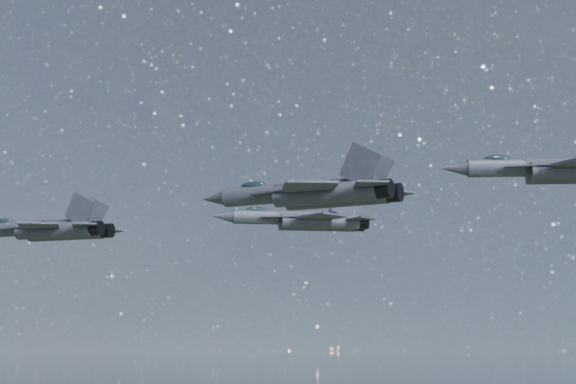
# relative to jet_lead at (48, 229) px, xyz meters

# --- Properties ---
(jet_lead) EXTENTS (15.22, 10.76, 3.86)m
(jet_lead) POSITION_rel_jet_lead_xyz_m (0.00, 0.00, 0.00)
(jet_lead) COLOR #31333D
(jet_left) EXTENTS (15.43, 10.09, 3.98)m
(jet_left) POSITION_rel_jet_lead_xyz_m (18.99, 15.28, 2.09)
(jet_left) COLOR #31333D
(jet_right) EXTENTS (15.68, 10.80, 3.93)m
(jet_right) POSITION_rel_jet_lead_xyz_m (26.81, -11.16, 0.18)
(jet_right) COLOR #31333D
(jet_slot) EXTENTS (15.77, 10.79, 3.96)m
(jet_slot) POSITION_rel_jet_lead_xyz_m (43.03, 0.22, 3.01)
(jet_slot) COLOR #31333D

